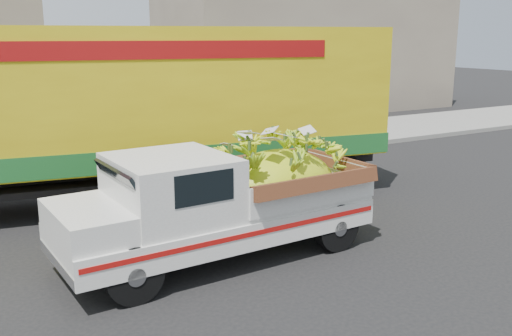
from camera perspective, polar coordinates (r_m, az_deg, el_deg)
ground at (r=9.21m, az=-12.16°, el=-10.39°), size 100.00×100.00×0.00m
curb at (r=15.01m, az=-19.66°, el=-1.31°), size 60.00×0.25×0.15m
sidewalk at (r=17.03m, az=-20.98°, el=0.23°), size 60.00×4.00×0.14m
building_right at (r=28.60m, az=5.28°, el=11.89°), size 14.00×6.00×6.00m
pickup_truck at (r=9.55m, az=-1.76°, el=-2.97°), size 5.31×2.18×1.83m
semi_trailer at (r=12.52m, az=-13.43°, el=5.89°), size 12.07×4.45×3.80m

